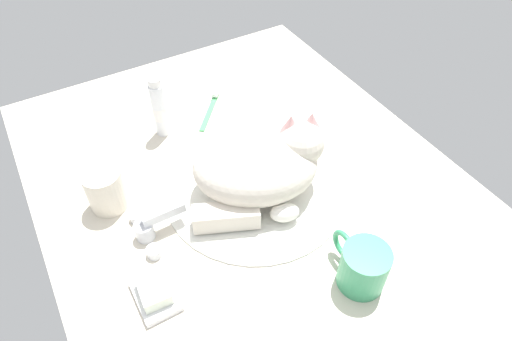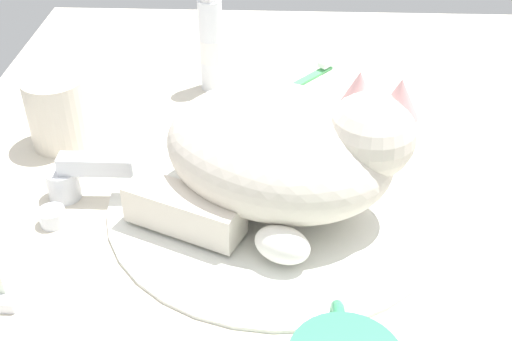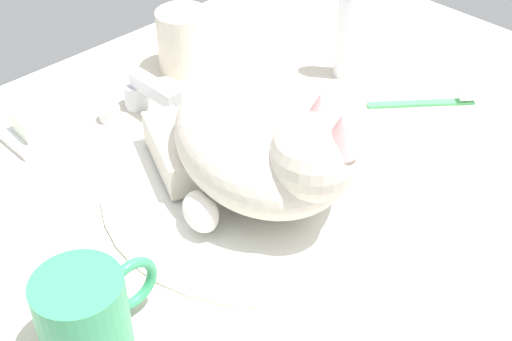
% 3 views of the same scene
% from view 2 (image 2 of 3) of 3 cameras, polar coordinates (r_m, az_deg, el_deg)
% --- Properties ---
extents(ground_plane, '(1.10, 0.83, 0.03)m').
position_cam_2_polar(ground_plane, '(0.73, 1.98, -3.73)').
color(ground_plane, beige).
extents(sink_basin, '(0.37, 0.37, 0.01)m').
position_cam_2_polar(sink_basin, '(0.71, 2.02, -2.53)').
color(sink_basin, silver).
rests_on(sink_basin, ground_plane).
extents(faucet, '(0.12, 0.10, 0.06)m').
position_cam_2_polar(faucet, '(0.74, -15.65, -0.80)').
color(faucet, silver).
rests_on(faucet, ground_plane).
extents(cat, '(0.27, 0.31, 0.15)m').
position_cam_2_polar(cat, '(0.67, 3.02, 1.81)').
color(cat, beige).
rests_on(cat, sink_basin).
extents(rinse_cup, '(0.07, 0.07, 0.09)m').
position_cam_2_polar(rinse_cup, '(0.83, -16.94, 4.98)').
color(rinse_cup, silver).
rests_on(rinse_cup, ground_plane).
extents(toothpaste_bottle, '(0.03, 0.03, 0.15)m').
position_cam_2_polar(toothpaste_bottle, '(0.91, -3.86, 11.19)').
color(toothpaste_bottle, white).
rests_on(toothpaste_bottle, ground_plane).
extents(toothbrush, '(0.12, 0.10, 0.02)m').
position_cam_2_polar(toothbrush, '(0.95, 4.31, 8.03)').
color(toothbrush, '#4CB266').
rests_on(toothbrush, ground_plane).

